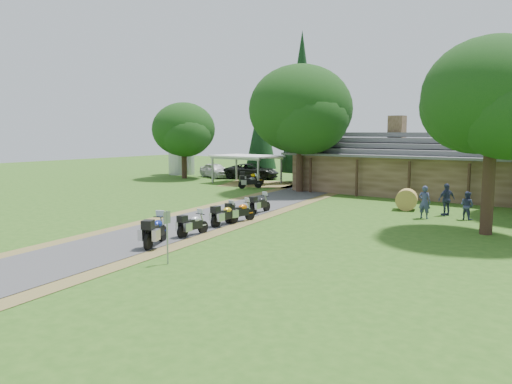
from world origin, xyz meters
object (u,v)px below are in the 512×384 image
Objects in this scene: motorcycle_carport_b at (250,181)px; hay_bale at (407,200)px; motorcycle_carport_a at (251,178)px; motorcycle_row_c at (225,214)px; motorcycle_row_d at (240,211)px; silo at (181,148)px; carport at (247,169)px; car_white_sedan at (215,168)px; motorcycle_row_a at (156,229)px; lodge at (429,163)px; motorcycle_row_e at (260,203)px; motorcycle_row_b at (193,223)px; car_dark_suv at (252,167)px.

motorcycle_carport_b is 1.42× the size of hay_bale.
motorcycle_carport_b is (1.44, -2.15, -0.07)m from motorcycle_carport_a.
motorcycle_row_d is (0.02, 1.29, 0.00)m from motorcycle_row_c.
silo is at bearing 102.44° from motorcycle_carport_b.
motorcycle_carport_b is at bearing -93.31° from motorcycle_carport_a.
carport is 2.99× the size of motorcycle_carport_a.
motorcycle_row_c is 17.26m from motorcycle_carport_b.
motorcycle_row_d is 18.77m from motorcycle_carport_a.
motorcycle_row_c is (24.03, -21.60, -2.37)m from silo.
car_white_sedan reaches higher than motorcycle_row_a.
motorcycle_row_e is (-5.44, -15.17, -1.84)m from lodge.
lodge is at bearing -4.14° from silo.
hay_bale reaches higher than motorcycle_row_b.
motorcycle_row_e is (11.09, -13.51, -0.72)m from carport.
motorcycle_row_d reaches higher than motorcycle_row_e.
car_white_sedan is 0.94× the size of car_dark_suv.
car_dark_suv is at bearing 151.11° from hay_bale.
silo is at bearing 165.63° from carport.
motorcycle_row_b is 14.74m from hay_bale.
motorcycle_carport_b is at bearing 0.32° from motorcycle_row_a.
silo is 2.91× the size of motorcycle_carport_a.
lodge is 11.92× the size of motorcycle_row_e.
car_white_sedan is 27.64m from motorcycle_row_c.
motorcycle_row_b is at bearing -112.01° from hay_bale.
car_dark_suv is 22.16m from motorcycle_row_e.
motorcycle_carport_a is at bearing -96.01° from car_white_sedan.
motorcycle_row_e is (-1.33, 9.69, -0.10)m from motorcycle_row_a.
motorcycle_carport_b reaches higher than motorcycle_row_b.
motorcycle_carport_a reaches higher than hay_bale.
motorcycle_row_d is at bearing -92.77° from motorcycle_carport_a.
car_dark_suv is (3.95, 1.19, 0.21)m from car_white_sedan.
car_dark_suv reaches higher than motorcycle_row_d.
hay_bale is at bearing -21.52° from motorcycle_row_b.
carport is 3.48× the size of motorcycle_row_b.
car_dark_suv reaches higher than motorcycle_row_a.
motorcycle_row_e is 0.96× the size of motorcycle_carport_b.
silo is 34.67m from motorcycle_row_b.
carport is 2.95× the size of motorcycle_row_a.
motorcycle_row_b is at bearing -97.93° from motorcycle_carport_a.
car_white_sedan reaches higher than motorcycle_row_b.
carport is 20.44m from motorcycle_row_d.
lodge reaches higher than car_dark_suv.
car_dark_suv is at bearing 34.58° from motorcycle_row_c.
car_dark_suv is 3.01× the size of motorcycle_carport_a.
motorcycle_row_b is (-0.10, 2.45, -0.11)m from motorcycle_row_a.
motorcycle_carport_a is at bearing 160.00° from hay_bale.
lodge is 3.47× the size of carport.
motorcycle_row_b is 1.35× the size of hay_bale.
motorcycle_carport_b is (-8.31, 10.28, 0.02)m from motorcycle_row_e.
motorcycle_row_a is 5.36m from motorcycle_row_c.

